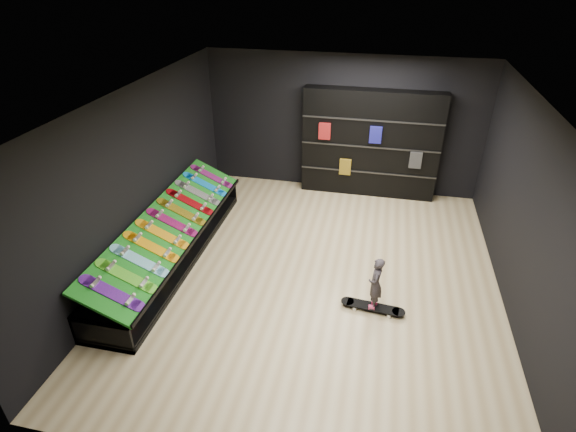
% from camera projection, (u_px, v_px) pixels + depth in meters
% --- Properties ---
extents(floor, '(6.00, 7.00, 0.01)m').
position_uv_depth(floor, '(314.00, 276.00, 7.61)').
color(floor, '#CBB889').
rests_on(floor, ground).
extents(ceiling, '(6.00, 7.00, 0.01)m').
position_uv_depth(ceiling, '(321.00, 100.00, 6.10)').
color(ceiling, white).
rests_on(ceiling, ground).
extents(wall_back, '(6.00, 0.02, 3.00)m').
position_uv_depth(wall_back, '(342.00, 125.00, 9.81)').
color(wall_back, black).
rests_on(wall_back, ground).
extents(wall_front, '(6.00, 0.02, 3.00)m').
position_uv_depth(wall_front, '(254.00, 382.00, 3.90)').
color(wall_front, black).
rests_on(wall_front, ground).
extents(wall_left, '(0.02, 7.00, 3.00)m').
position_uv_depth(wall_left, '(138.00, 180.00, 7.40)').
color(wall_left, black).
rests_on(wall_left, ground).
extents(wall_right, '(0.02, 7.00, 3.00)m').
position_uv_depth(wall_right, '(528.00, 219.00, 6.30)').
color(wall_right, black).
rests_on(wall_right, ground).
extents(display_rack, '(0.90, 4.50, 0.50)m').
position_uv_depth(display_rack, '(173.00, 246.00, 7.95)').
color(display_rack, black).
rests_on(display_rack, ground).
extents(turf_ramp, '(0.92, 4.50, 0.46)m').
position_uv_depth(turf_ramp, '(172.00, 224.00, 7.71)').
color(turf_ramp, '#106612').
rests_on(turf_ramp, display_rack).
extents(back_shelving, '(2.92, 0.34, 2.34)m').
position_uv_depth(back_shelving, '(370.00, 144.00, 9.70)').
color(back_shelving, black).
rests_on(back_shelving, ground).
extents(floor_skateboard, '(1.00, 0.32, 0.09)m').
position_uv_depth(floor_skateboard, '(372.00, 308.00, 6.84)').
color(floor_skateboard, black).
rests_on(floor_skateboard, ground).
extents(child, '(0.15, 0.20, 0.52)m').
position_uv_depth(child, '(374.00, 293.00, 6.69)').
color(child, black).
rests_on(child, floor_skateboard).
extents(display_board_0, '(0.93, 0.22, 0.50)m').
position_uv_depth(display_board_0, '(112.00, 293.00, 6.09)').
color(display_board_0, purple).
rests_on(display_board_0, turf_ramp).
extents(display_board_1, '(0.93, 0.22, 0.50)m').
position_uv_depth(display_board_1, '(127.00, 276.00, 6.41)').
color(display_board_1, green).
rests_on(display_board_1, turf_ramp).
extents(display_board_2, '(0.93, 0.22, 0.50)m').
position_uv_depth(display_board_2, '(140.00, 261.00, 6.73)').
color(display_board_2, '#0CB2E5').
rests_on(display_board_2, turf_ramp).
extents(display_board_3, '(0.93, 0.22, 0.50)m').
position_uv_depth(display_board_3, '(152.00, 247.00, 7.05)').
color(display_board_3, yellow).
rests_on(display_board_3, turf_ramp).
extents(display_board_4, '(0.93, 0.22, 0.50)m').
position_uv_depth(display_board_4, '(162.00, 234.00, 7.37)').
color(display_board_4, orange).
rests_on(display_board_4, turf_ramp).
extents(display_board_5, '(0.93, 0.22, 0.50)m').
position_uv_depth(display_board_5, '(172.00, 223.00, 7.69)').
color(display_board_5, '#E5198C').
rests_on(display_board_5, turf_ramp).
extents(display_board_6, '(0.93, 0.22, 0.50)m').
position_uv_depth(display_board_6, '(182.00, 212.00, 8.01)').
color(display_board_6, yellow).
rests_on(display_board_6, turf_ramp).
extents(display_board_7, '(0.93, 0.22, 0.50)m').
position_uv_depth(display_board_7, '(190.00, 202.00, 8.33)').
color(display_board_7, red).
rests_on(display_board_7, turf_ramp).
extents(display_board_8, '(0.93, 0.22, 0.50)m').
position_uv_depth(display_board_8, '(198.00, 193.00, 8.65)').
color(display_board_8, black).
rests_on(display_board_8, turf_ramp).
extents(display_board_9, '(0.93, 0.22, 0.50)m').
position_uv_depth(display_board_9, '(205.00, 184.00, 8.98)').
color(display_board_9, blue).
rests_on(display_board_9, turf_ramp).
extents(display_board_10, '(0.93, 0.22, 0.50)m').
position_uv_depth(display_board_10, '(212.00, 176.00, 9.30)').
color(display_board_10, '#2626BF').
rests_on(display_board_10, turf_ramp).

